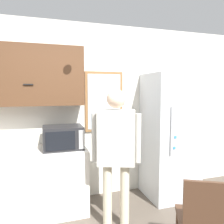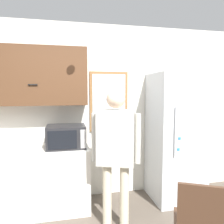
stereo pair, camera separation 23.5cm
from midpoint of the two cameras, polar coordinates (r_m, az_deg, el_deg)
name	(u,v)px [view 2 (the right image)]	position (r m, az deg, el deg)	size (l,w,h in m)	color
back_wall	(83,112)	(3.43, -5.58, 0.00)	(6.00, 0.06, 2.70)	silver
counter	(6,182)	(3.36, -24.16, -16.44)	(2.24, 0.62, 0.90)	silver
upper_cabinets	(4,76)	(3.28, -24.61, 8.60)	(2.24, 0.34, 0.81)	#51331E
microwave	(66,136)	(3.07, -9.77, -6.34)	(0.52, 0.43, 0.31)	#232326
person	(116,145)	(2.63, 3.57, -8.55)	(0.56, 0.36, 1.70)	beige
refrigerator	(175,137)	(3.55, 18.05, -6.22)	(0.74, 0.73, 1.94)	silver
chair	(200,222)	(2.40, 24.97, -24.76)	(0.62, 0.62, 0.89)	#472D1E
window	(109,102)	(3.44, 1.10, 2.73)	(0.60, 0.05, 0.93)	olive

